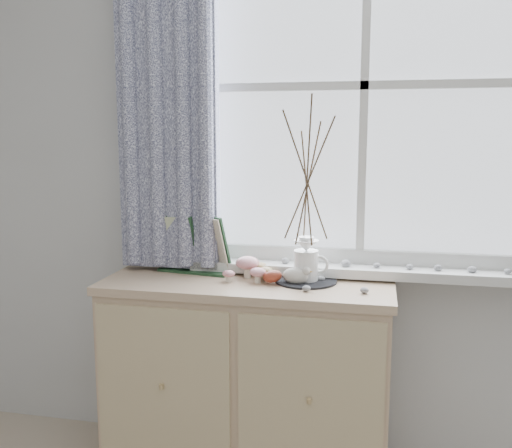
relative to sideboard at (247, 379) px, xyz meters
name	(u,v)px	position (x,y,z in m)	size (l,w,h in m)	color
sideboard	(247,379)	(0.00, 0.00, 0.00)	(1.20, 0.45, 0.85)	tan
botanical_book	(192,244)	(-0.26, 0.08, 0.55)	(0.38, 0.13, 0.26)	#1D3E23
toadstool_cluster	(248,267)	(0.00, 0.04, 0.48)	(0.18, 0.16, 0.09)	white
wooden_eggs	(266,272)	(0.07, 0.05, 0.46)	(0.14, 0.18, 0.08)	tan
songbird_figurine	(295,275)	(0.20, 0.00, 0.46)	(0.15, 0.07, 0.08)	beige
crocheted_doily	(306,281)	(0.24, 0.05, 0.43)	(0.26, 0.26, 0.01)	black
twig_pitcher	(307,176)	(0.24, 0.05, 0.86)	(0.31, 0.31, 0.76)	white
sideboard_pebbles	(320,283)	(0.30, 0.00, 0.44)	(0.33, 0.23, 0.02)	gray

